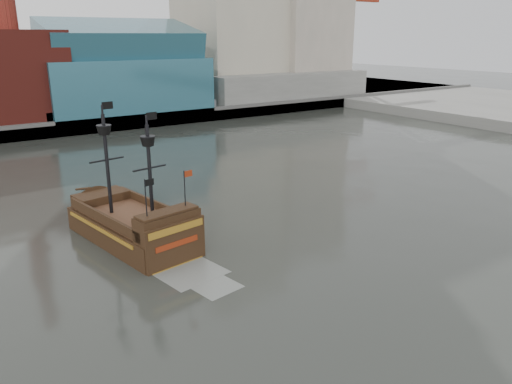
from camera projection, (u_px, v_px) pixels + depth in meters
ground at (344, 268)px, 36.16m from camera, size 400.00×400.00×0.00m
promenade_far at (46, 108)px, 108.18m from camera, size 220.00×60.00×2.00m
seawall at (86, 126)px, 84.90m from camera, size 220.00×1.00×2.60m
crane_a at (346, 24)px, 137.35m from camera, size 22.50×4.00×32.25m
crane_b at (345, 37)px, 151.46m from camera, size 19.10×4.00×26.25m
pirate_ship at (133, 229)px, 40.49m from camera, size 7.29×16.68×12.07m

